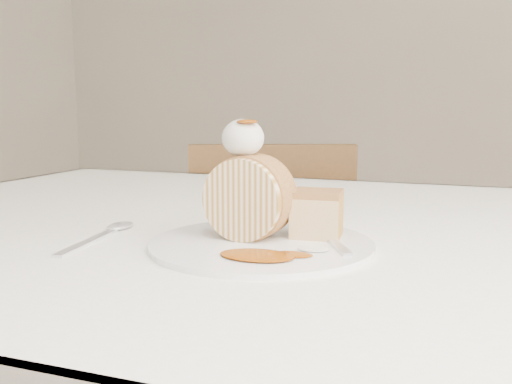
% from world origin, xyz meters
% --- Properties ---
extents(table, '(1.40, 0.90, 0.75)m').
position_xyz_m(table, '(0.00, 0.20, 0.66)').
color(table, silver).
rests_on(table, ground).
extents(chair_far, '(0.50, 0.50, 0.81)m').
position_xyz_m(chair_far, '(-0.28, 0.83, 0.46)').
color(chair_far, brown).
rests_on(chair_far, ground).
extents(plate, '(0.26, 0.26, 0.01)m').
position_xyz_m(plate, '(-0.04, 0.07, 0.75)').
color(plate, white).
rests_on(plate, table).
extents(roulade_slice, '(0.09, 0.06, 0.09)m').
position_xyz_m(roulade_slice, '(-0.06, 0.08, 0.80)').
color(roulade_slice, beige).
rests_on(roulade_slice, plate).
extents(cake_chunk, '(0.06, 0.05, 0.05)m').
position_xyz_m(cake_chunk, '(0.01, 0.11, 0.78)').
color(cake_chunk, '#A26F3D').
rests_on(cake_chunk, plate).
extents(whipped_cream, '(0.05, 0.05, 0.04)m').
position_xyz_m(whipped_cream, '(-0.06, 0.09, 0.87)').
color(whipped_cream, silver).
rests_on(whipped_cream, roulade_slice).
extents(caramel_drizzle, '(0.02, 0.02, 0.01)m').
position_xyz_m(caramel_drizzle, '(-0.06, 0.08, 0.89)').
color(caramel_drizzle, '#843805').
rests_on(caramel_drizzle, whipped_cream).
extents(caramel_pool, '(0.08, 0.06, 0.00)m').
position_xyz_m(caramel_pool, '(-0.02, 0.01, 0.76)').
color(caramel_pool, '#843805').
rests_on(caramel_pool, plate).
extents(fork, '(0.08, 0.14, 0.00)m').
position_xyz_m(fork, '(0.04, 0.09, 0.76)').
color(fork, silver).
rests_on(fork, plate).
extents(spoon, '(0.04, 0.15, 0.00)m').
position_xyz_m(spoon, '(-0.22, 0.02, 0.75)').
color(spoon, silver).
rests_on(spoon, table).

